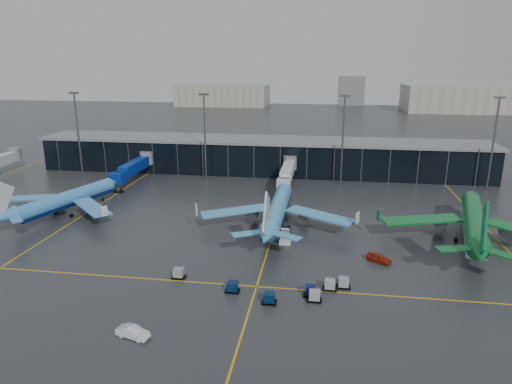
# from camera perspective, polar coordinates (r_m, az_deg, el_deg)

# --- Properties ---
(ground) EXTENTS (600.00, 600.00, 0.00)m
(ground) POSITION_cam_1_polar(r_m,az_deg,el_deg) (89.17, -4.92, -6.78)
(ground) COLOR #282B2D
(ground) RESTS_ON ground
(terminal_pier) EXTENTS (142.00, 17.00, 10.70)m
(terminal_pier) POSITION_cam_1_polar(r_m,az_deg,el_deg) (146.09, 0.60, 4.63)
(terminal_pier) COLOR black
(terminal_pier) RESTS_ON ground
(jet_bridges) EXTENTS (94.00, 27.50, 7.20)m
(jet_bridges) POSITION_cam_1_polar(r_m,az_deg,el_deg) (137.68, -15.13, 2.97)
(jet_bridges) COLOR #595B60
(jet_bridges) RESTS_ON ground
(flood_masts) EXTENTS (203.00, 0.50, 25.50)m
(flood_masts) POSITION_cam_1_polar(r_m,az_deg,el_deg) (132.25, 2.06, 7.09)
(flood_masts) COLOR #595B60
(flood_masts) RESTS_ON ground
(distant_hangars) EXTENTS (260.00, 71.00, 22.00)m
(distant_hangars) POSITION_cam_1_polar(r_m,az_deg,el_deg) (352.13, 13.67, 11.53)
(distant_hangars) COLOR #B2AD99
(distant_hangars) RESTS_ON ground
(taxi_lines) EXTENTS (220.00, 120.00, 0.02)m
(taxi_lines) POSITION_cam_1_polar(r_m,az_deg,el_deg) (97.29, 2.28, -4.71)
(taxi_lines) COLOR gold
(taxi_lines) RESTS_ON ground
(airliner_arkefly) EXTENTS (41.86, 44.88, 11.39)m
(airliner_arkefly) POSITION_cam_1_polar(r_m,az_deg,el_deg) (114.29, -22.58, 0.22)
(airliner_arkefly) COLOR #408CD5
(airliner_arkefly) RESTS_ON ground
(airliner_klm_near) EXTENTS (35.17, 39.93, 12.14)m
(airliner_klm_near) POSITION_cam_1_polar(r_m,az_deg,el_deg) (97.52, 2.72, -0.90)
(airliner_klm_near) COLOR #409DD3
(airliner_klm_near) RESTS_ON ground
(airliner_aer_lingus) EXTENTS (46.05, 49.83, 12.98)m
(airliner_aer_lingus) POSITION_cam_1_polar(r_m,az_deg,el_deg) (99.12, 25.76, -2.01)
(airliner_aer_lingus) COLOR #0C6628
(airliner_aer_lingus) RESTS_ON ground
(baggage_carts) EXTENTS (29.02, 8.07, 1.70)m
(baggage_carts) POSITION_cam_1_polar(r_m,az_deg,el_deg) (72.22, 3.24, -11.87)
(baggage_carts) COLOR black
(baggage_carts) RESTS_ON ground
(mobile_airstair) EXTENTS (2.28, 3.26, 3.45)m
(mobile_airstair) POSITION_cam_1_polar(r_m,az_deg,el_deg) (90.62, 3.72, -5.84)
(mobile_airstair) COLOR white
(mobile_airstair) RESTS_ON ground
(service_van_red) EXTENTS (4.77, 4.02, 1.54)m
(service_van_red) POSITION_cam_1_polar(r_m,az_deg,el_deg) (84.94, 15.11, -7.96)
(service_van_red) COLOR #98210B
(service_van_red) RESTS_ON ground
(service_van_white) EXTENTS (4.83, 2.67, 1.51)m
(service_van_white) POSITION_cam_1_polar(r_m,az_deg,el_deg) (63.86, -15.13, -16.55)
(service_van_white) COLOR silver
(service_van_white) RESTS_ON ground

